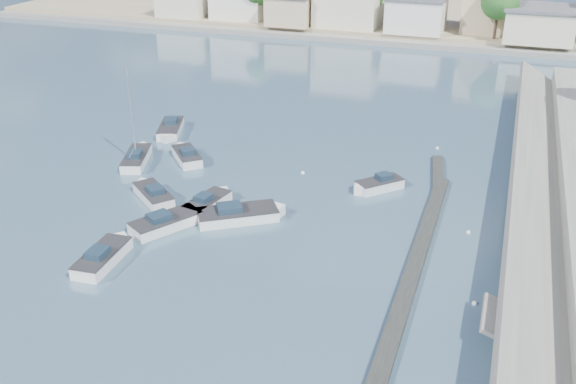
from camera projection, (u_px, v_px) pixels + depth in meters
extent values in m
plane|color=#293D52|center=(397.00, 111.00, 69.13)|extent=(400.00, 400.00, 0.00)
cube|color=slate|center=(536.00, 246.00, 41.55)|extent=(4.17, 90.00, 2.86)
cube|color=slate|center=(531.00, 334.00, 34.15)|extent=(5.31, 3.50, 1.94)
cube|color=black|center=(417.00, 259.00, 41.45)|extent=(1.00, 26.00, 0.35)
cube|color=black|center=(438.00, 175.00, 53.51)|extent=(2.00, 8.05, 0.30)
cube|color=gray|center=(452.00, 19.00, 113.04)|extent=(160.00, 40.00, 1.40)
cube|color=slate|center=(436.00, 46.00, 95.32)|extent=(160.00, 2.50, 0.80)
cube|color=beige|center=(186.00, 0.00, 111.24)|extent=(8.00, 8.00, 5.00)
cube|color=#CAB28B|center=(292.00, 10.00, 104.50)|extent=(7.00, 8.00, 4.50)
cube|color=beige|center=(350.00, 0.00, 102.75)|extent=(10.00, 9.00, 8.00)
cube|color=silver|center=(416.00, 14.00, 99.25)|extent=(8.50, 8.50, 5.00)
cube|color=#CAB28B|center=(486.00, 7.00, 98.27)|extent=(6.50, 7.50, 7.50)
cube|color=beige|center=(539.00, 25.00, 93.12)|extent=(9.50, 9.00, 4.50)
cube|color=#595960|center=(542.00, 8.00, 92.07)|extent=(10.07, 9.54, 0.35)
cylinder|color=#38281E|center=(258.00, 11.00, 106.54)|extent=(0.44, 0.44, 3.38)
cylinder|color=#38281E|center=(368.00, 16.00, 103.80)|extent=(0.44, 0.44, 2.93)
cylinder|color=#38281E|center=(496.00, 27.00, 94.26)|extent=(0.44, 0.44, 3.60)
sphere|color=#24501A|center=(499.00, 2.00, 92.72)|extent=(5.12, 5.12, 5.12)
sphere|color=#24501A|center=(506.00, 4.00, 91.99)|extent=(3.84, 3.84, 3.84)
sphere|color=#24501A|center=(494.00, 0.00, 93.30)|extent=(3.52, 3.52, 3.52)
cube|color=white|center=(103.00, 259.00, 41.18)|extent=(2.13, 4.80, 1.00)
cube|color=white|center=(118.00, 244.00, 42.93)|extent=(1.83, 1.83, 1.00)
cube|color=#262628|center=(102.00, 252.00, 40.97)|extent=(2.17, 4.80, 0.08)
cube|color=#1B2C3C|center=(97.00, 253.00, 40.46)|extent=(1.23, 1.48, 0.48)
cube|color=white|center=(207.00, 205.00, 48.21)|extent=(2.42, 4.40, 1.00)
cube|color=white|center=(221.00, 196.00, 49.59)|extent=(1.65, 1.65, 1.00)
cube|color=#262628|center=(207.00, 199.00, 47.99)|extent=(2.45, 4.40, 0.08)
cube|color=#1B2C3C|center=(203.00, 198.00, 47.56)|extent=(1.26, 1.42, 0.48)
cube|color=white|center=(154.00, 196.00, 49.47)|extent=(4.64, 4.23, 1.00)
cube|color=white|center=(145.00, 187.00, 50.99)|extent=(1.35, 1.35, 1.00)
cube|color=#262628|center=(153.00, 191.00, 49.26)|extent=(4.66, 4.26, 0.08)
cube|color=#1B2C3C|center=(155.00, 190.00, 48.80)|extent=(1.74, 1.70, 0.48)
cube|color=white|center=(379.00, 186.00, 51.19)|extent=(3.75, 3.84, 1.00)
cube|color=white|center=(362.00, 190.00, 50.52)|extent=(1.13, 1.13, 1.00)
cube|color=#262628|center=(380.00, 180.00, 50.98)|extent=(3.78, 3.86, 0.08)
cube|color=#1B2C3C|center=(384.00, 177.00, 51.03)|extent=(1.49, 1.50, 0.48)
cube|color=white|center=(166.00, 224.00, 45.45)|extent=(4.31, 5.35, 1.00)
cube|color=white|center=(192.00, 215.00, 46.70)|extent=(1.71, 1.71, 1.00)
cube|color=#262628|center=(166.00, 218.00, 45.24)|extent=(4.35, 5.38, 0.08)
cube|color=#1B2C3C|center=(159.00, 217.00, 44.84)|extent=(1.84, 1.94, 0.48)
cube|color=white|center=(187.00, 157.00, 56.54)|extent=(4.19, 4.42, 1.00)
cube|color=white|center=(182.00, 150.00, 58.09)|extent=(1.31, 1.31, 1.00)
cube|color=#262628|center=(187.00, 152.00, 56.32)|extent=(4.21, 4.44, 0.08)
cube|color=#1B2C3C|center=(188.00, 151.00, 55.85)|extent=(1.67, 1.69, 0.48)
cube|color=white|center=(171.00, 129.00, 63.01)|extent=(3.60, 5.53, 1.00)
cube|color=white|center=(167.00, 138.00, 60.99)|extent=(1.84, 1.84, 1.00)
cube|color=#262628|center=(170.00, 125.00, 62.79)|extent=(3.63, 5.54, 0.08)
cube|color=#1B2C3C|center=(171.00, 121.00, 63.15)|extent=(1.67, 1.87, 0.48)
cube|color=white|center=(238.00, 216.00, 46.53)|extent=(6.04, 5.06, 1.00)
cube|color=white|center=(271.00, 212.00, 47.08)|extent=(1.88, 1.88, 1.00)
cube|color=#262628|center=(237.00, 210.00, 46.32)|extent=(6.07, 5.10, 0.08)
cube|color=#1B2C3C|center=(229.00, 208.00, 46.09)|extent=(2.21, 2.12, 0.48)
cube|color=white|center=(137.00, 160.00, 56.11)|extent=(3.43, 5.55, 1.00)
cube|color=white|center=(142.00, 150.00, 58.19)|extent=(1.65, 1.65, 1.00)
cube|color=#262628|center=(136.00, 154.00, 55.89)|extent=(3.47, 5.56, 0.08)
cube|color=#1B2C3C|center=(135.00, 154.00, 55.31)|extent=(1.56, 1.85, 0.48)
cylinder|color=silver|center=(131.00, 110.00, 54.16)|extent=(0.12, 0.12, 8.00)
cylinder|color=silver|center=(132.00, 152.00, 54.51)|extent=(0.89, 2.29, 0.08)
sphere|color=white|center=(501.00, 381.00, 31.41)|extent=(0.33, 0.33, 0.33)
sphere|color=white|center=(474.00, 304.00, 37.24)|extent=(0.33, 0.33, 0.33)
sphere|color=white|center=(468.00, 233.00, 44.84)|extent=(0.33, 0.33, 0.33)
sphere|color=white|center=(303.00, 173.00, 54.10)|extent=(0.33, 0.33, 0.33)
sphere|color=white|center=(437.00, 148.00, 59.18)|extent=(0.33, 0.33, 0.33)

